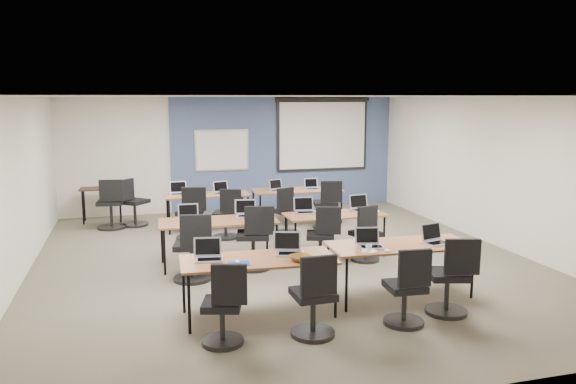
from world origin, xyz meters
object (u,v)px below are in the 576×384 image
object	(u,v)px
training_table_mid_right	(335,217)
laptop_0	(209,254)
projector_screen	(323,130)
laptop_1	(289,248)
whiteboard	(222,150)
training_table_front_left	(259,262)
task_chair_11	(327,208)
training_table_front_right	(400,247)
training_table_mid_left	(218,223)
training_table_back_left	(207,196)
task_chair_7	(366,238)
utility_table	(101,192)
task_chair_6	(322,241)
task_chair_10	(286,215)
task_chair_3	(451,283)
task_chair_1	(314,303)
laptop_2	(370,242)
spare_chair_a	(133,207)
training_table_back_right	(297,191)
laptop_5	(247,212)
laptop_10	(277,188)
laptop_3	(435,238)
task_chair_9	(227,218)
task_chair_0	(224,311)
laptop_9	(221,190)
laptop_4	(189,216)
laptop_7	(360,206)
task_chair_5	(255,243)
spare_chair_b	(111,208)
laptop_11	(312,186)
task_chair_4	(193,253)
task_chair_8	(191,217)
laptop_6	(305,209)

from	to	relation	value
training_table_mid_right	laptop_0	size ratio (longest dim) A/B	5.00
projector_screen	laptop_1	world-z (taller)	projector_screen
whiteboard	training_table_front_left	size ratio (longest dim) A/B	0.67
laptop_0	task_chair_11	distance (m)	5.08
training_table_front_right	laptop_0	xyz separation A→B (m)	(-2.59, -0.02, 0.10)
training_table_mid_left	training_table_back_left	world-z (taller)	same
task_chair_7	utility_table	world-z (taller)	task_chair_7
task_chair_6	task_chair_10	bearing A→B (deg)	109.37
task_chair_3	task_chair_11	size ratio (longest dim) A/B	0.99
task_chair_1	laptop_2	world-z (taller)	task_chair_1
spare_chair_a	task_chair_10	bearing A→B (deg)	-75.71
training_table_back_right	laptop_5	bearing A→B (deg)	-119.92
laptop_1	task_chair_6	size ratio (longest dim) A/B	0.36
task_chair_6	laptop_10	bearing A→B (deg)	108.44
utility_table	task_chair_1	bearing A→B (deg)	-67.18
laptop_3	laptop_5	bearing A→B (deg)	117.01
task_chair_9	task_chair_10	xyz separation A→B (m)	(1.18, 0.03, -0.01)
projector_screen	spare_chair_a	size ratio (longest dim) A/B	2.36
laptop_1	task_chair_0	bearing A→B (deg)	-121.69
laptop_3	laptop_9	distance (m)	5.24
laptop_4	laptop_7	size ratio (longest dim) A/B	0.93
task_chair_3	laptop_7	bearing A→B (deg)	104.15
laptop_2	utility_table	bearing A→B (deg)	132.86
task_chair_5	laptop_7	world-z (taller)	task_chair_5
laptop_1	laptop_7	distance (m)	3.05
training_table_back_left	laptop_1	world-z (taller)	laptop_1
training_table_back_left	spare_chair_b	distance (m)	1.99
training_table_front_left	laptop_3	world-z (taller)	laptop_3
training_table_back_left	laptop_9	bearing A→B (deg)	4.75
laptop_4	task_chair_5	size ratio (longest dim) A/B	0.31
task_chair_0	task_chair_3	size ratio (longest dim) A/B	0.95
laptop_11	training_table_front_left	bearing A→B (deg)	-116.04
task_chair_0	task_chair_4	bearing A→B (deg)	108.47
task_chair_10	spare_chair_a	world-z (taller)	spare_chair_a
task_chair_3	laptop_11	size ratio (longest dim) A/B	3.36
training_table_front_right	task_chair_8	bearing A→B (deg)	124.58
task_chair_5	laptop_4	bearing A→B (deg)	160.99
training_table_front_right	task_chair_10	bearing A→B (deg)	101.18
laptop_3	laptop_10	xyz separation A→B (m)	(-0.97, 4.79, -0.01)
task_chair_1	task_chair_9	xyz separation A→B (m)	(-0.19, 4.73, -0.00)
laptop_1	laptop_6	size ratio (longest dim) A/B	1.02
projector_screen	laptop_1	xyz separation A→B (m)	(-2.70, -6.48, -1.09)
task_chair_7	task_chair_10	bearing A→B (deg)	92.36
laptop_7	task_chair_10	distance (m)	1.81
laptop_5	laptop_9	size ratio (longest dim) A/B	1.10
training_table_mid_right	task_chair_8	size ratio (longest dim) A/B	1.64
training_table_back_left	laptop_10	world-z (taller)	laptop_10
training_table_back_right	task_chair_0	xyz separation A→B (m)	(-2.51, -5.63, -0.30)
task_chair_0	task_chair_10	bearing A→B (deg)	83.13
projector_screen	laptop_4	distance (m)	5.66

